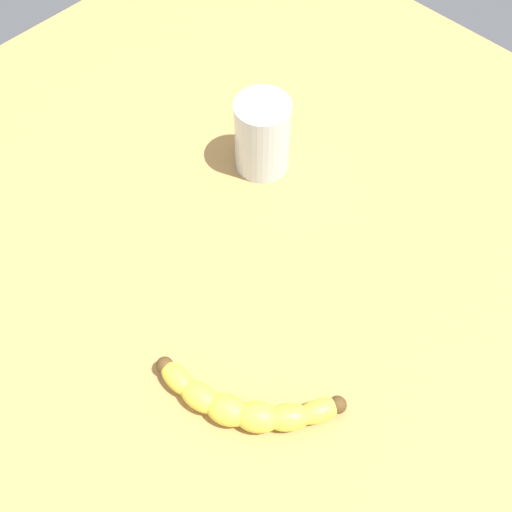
% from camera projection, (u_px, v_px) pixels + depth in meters
% --- Properties ---
extents(wooden_tabletop, '(1.20, 1.20, 0.03)m').
position_uv_depth(wooden_tabletop, '(248.00, 291.00, 0.75)').
color(wooden_tabletop, '#B08448').
rests_on(wooden_tabletop, ground).
extents(banana, '(0.19, 0.13, 0.03)m').
position_uv_depth(banana, '(244.00, 405.00, 0.64)').
color(banana, yellow).
rests_on(banana, wooden_tabletop).
extents(smoothie_glass, '(0.07, 0.07, 0.11)m').
position_uv_depth(smoothie_glass, '(262.00, 136.00, 0.80)').
color(smoothie_glass, silver).
rests_on(smoothie_glass, wooden_tabletop).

